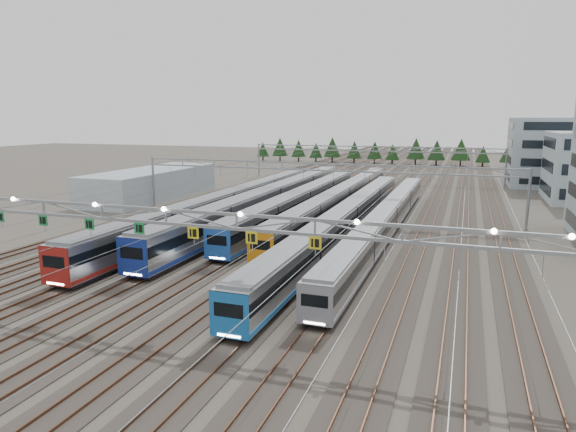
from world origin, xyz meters
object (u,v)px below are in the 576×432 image
(train_b, at_px, (271,200))
(depot_bldg_north, at_px, (566,152))
(gantry_far, at_px, (373,153))
(west_shed, at_px, (152,184))
(gantry_mid, at_px, (318,173))
(train_a, at_px, (225,206))
(train_e, at_px, (346,219))
(gantry_near, at_px, (165,220))
(train_d, at_px, (341,198))
(train_c, at_px, (301,202))
(train_f, at_px, (386,219))

(train_b, relative_size, depot_bldg_north, 3.05)
(gantry_far, distance_m, west_shed, 50.42)
(gantry_mid, distance_m, depot_bldg_north, 63.57)
(gantry_far, xyz_separation_m, depot_bldg_north, (39.68, 4.66, 0.74))
(train_a, bearing_deg, train_e, -9.64)
(gantry_near, bearing_deg, train_d, 87.09)
(train_a, height_order, gantry_near, gantry_near)
(train_d, distance_m, gantry_mid, 7.00)
(train_c, bearing_deg, gantry_far, 87.21)
(train_b, relative_size, train_f, 1.06)
(train_a, height_order, train_b, train_b)
(train_f, height_order, gantry_mid, gantry_mid)
(train_c, xyz_separation_m, train_e, (9.00, -9.75, -0.10))
(train_a, bearing_deg, train_f, -1.44)
(train_e, bearing_deg, train_f, 28.94)
(train_b, xyz_separation_m, train_c, (4.50, 0.51, -0.15))
(gantry_near, distance_m, west_shed, 58.31)
(train_a, bearing_deg, train_b, 53.98)
(train_f, bearing_deg, gantry_mid, 143.13)
(train_e, xyz_separation_m, gantry_near, (-6.80, -29.19, 5.04))
(train_d, relative_size, train_e, 0.99)
(train_a, relative_size, train_b, 0.94)
(train_a, relative_size, train_f, 1.00)
(train_c, bearing_deg, west_shed, 164.52)
(gantry_far, bearing_deg, train_b, -98.23)
(gantry_mid, bearing_deg, train_a, -145.02)
(train_d, relative_size, west_shed, 2.19)
(train_e, xyz_separation_m, gantry_mid, (-6.75, 10.93, 4.34))
(train_b, xyz_separation_m, gantry_far, (6.75, 46.68, 4.10))
(train_a, height_order, west_shed, west_shed)
(gantry_far, relative_size, west_shed, 1.88)
(gantry_mid, bearing_deg, gantry_near, -90.07)
(train_b, distance_m, depot_bldg_north, 69.39)
(gantry_mid, bearing_deg, depot_bldg_north, 51.37)
(train_c, bearing_deg, train_f, -28.28)
(train_a, distance_m, gantry_far, 54.21)
(west_shed, bearing_deg, gantry_near, -54.94)
(train_a, relative_size, depot_bldg_north, 2.88)
(train_b, bearing_deg, gantry_far, 81.77)
(gantry_near, bearing_deg, train_c, 93.24)
(train_c, relative_size, train_d, 0.82)
(train_a, xyz_separation_m, gantry_far, (11.25, 52.87, 4.17))
(west_shed, bearing_deg, train_e, -24.59)
(train_f, relative_size, depot_bldg_north, 2.88)
(train_f, relative_size, gantry_mid, 1.13)
(train_a, distance_m, train_f, 22.51)
(train_d, relative_size, train_f, 1.03)
(train_b, bearing_deg, gantry_near, -80.11)
(train_d, distance_m, train_e, 16.55)
(gantry_far, bearing_deg, train_e, -83.12)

